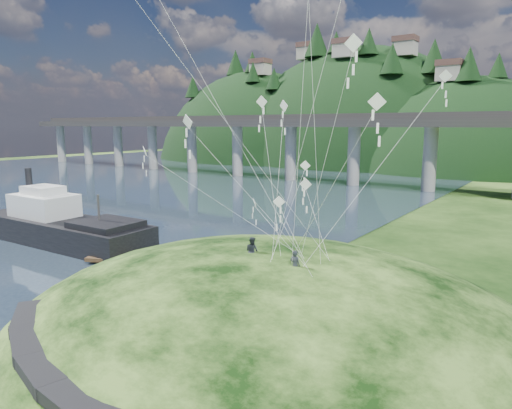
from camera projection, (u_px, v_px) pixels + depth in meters
The scene contains 10 objects.
ground at pixel (158, 311), 31.30m from camera, with size 320.00×320.00×0.00m, color black.
water at pixel (31, 185), 96.61m from camera, with size 240.00×240.00×0.00m, color #304359.
grass_hill at pixel (271, 353), 28.58m from camera, with size 36.00×32.00×13.00m.
footpath at pixel (103, 383), 18.86m from camera, with size 22.29×5.84×0.83m.
bridge at pixel (312, 138), 100.93m from camera, with size 160.00×11.00×15.00m.
far_ridge at pixel (341, 185), 155.44m from camera, with size 153.00×70.00×94.50m.
work_barge at pixel (60, 225), 49.21m from camera, with size 22.74×7.23×7.86m.
wooden_dock at pixel (161, 261), 41.39m from camera, with size 13.67×7.85×1.00m.
kite_flyers at pixel (264, 240), 27.02m from camera, with size 4.33×1.41×1.86m.
kite_swarm at pixel (269, 70), 26.51m from camera, with size 19.39×17.05×20.43m.
Camera 1 is at (22.69, -20.13, 12.61)m, focal length 32.00 mm.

